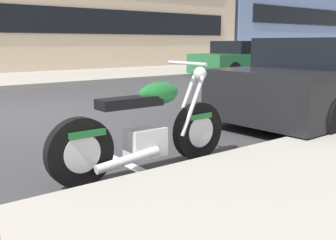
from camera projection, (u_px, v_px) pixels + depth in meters
The scene contains 6 objects.
ground_plane at pixel (22, 116), 7.20m from camera, with size 260.00×260.00×0.00m, color #333335.
sidewalk_far_curb at pixel (222, 68), 19.59m from camera, with size 120.00×5.00×0.14m, color gray.
parking_stall_stripe at pixel (124, 163), 4.41m from camera, with size 0.12×2.20×0.01m, color silver.
parked_motorcycle at pixel (147, 130), 4.06m from camera, with size 2.14×0.62×1.13m.
parked_car_behind_motorcycle at pixel (333, 80), 6.87m from camera, with size 4.69×2.05×1.40m.
car_opposite_curb at pixel (244, 59), 15.99m from camera, with size 4.64×1.98×1.38m.
Camera 1 is at (-2.20, -7.25, 1.34)m, focal length 41.89 mm.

